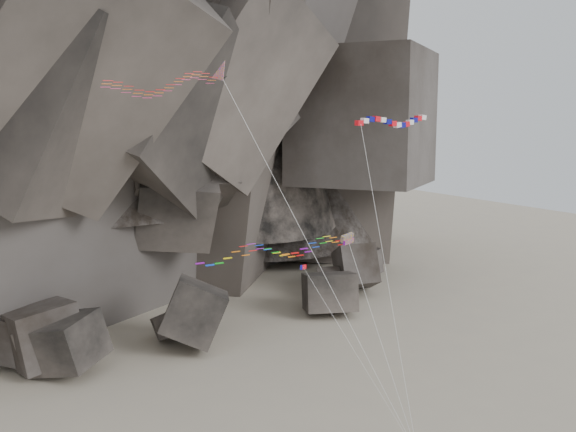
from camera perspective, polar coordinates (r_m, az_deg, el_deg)
headland at (r=113.63m, az=-20.32°, el=15.74°), size 110.00×70.00×84.00m
boulder_field at (r=83.90m, az=-8.61°, el=-8.77°), size 83.19×18.69×9.42m
delta_kite at (r=44.88m, az=-11.34°, el=11.46°), size 21.79×9.52×31.04m
banner_kite at (r=59.11m, az=9.37°, el=8.12°), size 10.54×10.21×26.79m
parafoil_kite at (r=52.28m, az=-1.47°, el=-2.99°), size 15.18×10.16×16.82m
pennant_kite at (r=53.98m, az=2.89°, el=-7.11°), size 4.92×9.30×14.51m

